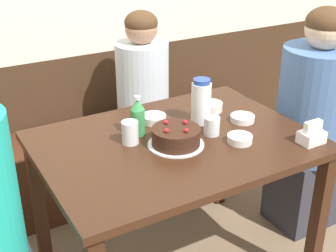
# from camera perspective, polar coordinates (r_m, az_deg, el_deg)

# --- Properties ---
(bench_seat) EXTENTS (2.09, 0.38, 0.48)m
(bench_seat) POSITION_cam_1_polar(r_m,az_deg,el_deg) (2.99, -7.31, -4.12)
(bench_seat) COLOR #472314
(bench_seat) RESTS_ON ground_plane
(dining_table) EXTENTS (1.21, 0.89, 0.75)m
(dining_table) POSITION_cam_1_polar(r_m,az_deg,el_deg) (2.14, 0.89, -4.06)
(dining_table) COLOR #381E11
(dining_table) RESTS_ON ground_plane
(birthday_cake) EXTENTS (0.25, 0.25, 0.10)m
(birthday_cake) POSITION_cam_1_polar(r_m,az_deg,el_deg) (2.03, 0.98, -1.33)
(birthday_cake) COLOR white
(birthday_cake) RESTS_ON dining_table
(water_pitcher) EXTENTS (0.09, 0.09, 0.22)m
(water_pitcher) POSITION_cam_1_polar(r_m,az_deg,el_deg) (2.22, 4.06, 2.98)
(water_pitcher) COLOR white
(water_pitcher) RESTS_ON dining_table
(soju_bottle) EXTENTS (0.07, 0.07, 0.19)m
(soju_bottle) POSITION_cam_1_polar(r_m,az_deg,el_deg) (2.11, -3.70, 1.13)
(soju_bottle) COLOR #388E4C
(soju_bottle) RESTS_ON dining_table
(napkin_holder) EXTENTS (0.11, 0.08, 0.11)m
(napkin_holder) POSITION_cam_1_polar(r_m,az_deg,el_deg) (2.14, 17.12, -1.06)
(napkin_holder) COLOR white
(napkin_holder) RESTS_ON dining_table
(bowl_soup_white) EXTENTS (0.12, 0.12, 0.04)m
(bowl_soup_white) POSITION_cam_1_polar(r_m,az_deg,el_deg) (2.38, 5.25, 2.35)
(bowl_soup_white) COLOR white
(bowl_soup_white) RESTS_ON dining_table
(bowl_rice_small) EXTENTS (0.11, 0.11, 0.03)m
(bowl_rice_small) POSITION_cam_1_polar(r_m,az_deg,el_deg) (2.09, 8.74, -1.56)
(bowl_rice_small) COLOR white
(bowl_rice_small) RESTS_ON dining_table
(bowl_side_dish) EXTENTS (0.12, 0.12, 0.03)m
(bowl_side_dish) POSITION_cam_1_polar(r_m,az_deg,el_deg) (2.29, 9.06, 0.94)
(bowl_side_dish) COLOR white
(bowl_side_dish) RESTS_ON dining_table
(bowl_sauce_shallow) EXTENTS (0.12, 0.12, 0.04)m
(bowl_sauce_shallow) POSITION_cam_1_polar(r_m,az_deg,el_deg) (2.25, -1.73, 0.92)
(bowl_sauce_shallow) COLOR white
(bowl_sauce_shallow) RESTS_ON dining_table
(glass_water_tall) EXTENTS (0.07, 0.07, 0.10)m
(glass_water_tall) POSITION_cam_1_polar(r_m,az_deg,el_deg) (2.05, -4.65, -0.80)
(glass_water_tall) COLOR silver
(glass_water_tall) RESTS_ON dining_table
(glass_tumbler_short) EXTENTS (0.07, 0.07, 0.08)m
(glass_tumbler_short) POSITION_cam_1_polar(r_m,az_deg,el_deg) (2.13, 5.35, 0.02)
(glass_tumbler_short) COLOR silver
(glass_tumbler_short) RESTS_ON dining_table
(person_teal_shirt) EXTENTS (0.40, 0.40, 1.26)m
(person_teal_shirt) POSITION_cam_1_polar(r_m,az_deg,el_deg) (2.64, 17.24, 0.39)
(person_teal_shirt) COLOR #33333D
(person_teal_shirt) RESTS_ON ground_plane
(person_pale_blue_shirt) EXTENTS (0.30, 0.34, 1.18)m
(person_pale_blue_shirt) POSITION_cam_1_polar(r_m,az_deg,el_deg) (2.82, -3.02, 1.21)
(person_pale_blue_shirt) COLOR #33333D
(person_pale_blue_shirt) RESTS_ON ground_plane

